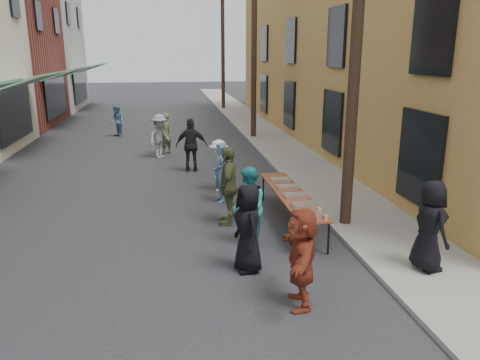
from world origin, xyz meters
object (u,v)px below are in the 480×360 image
object	(u,v)px
utility_pole_far	(223,45)
utility_pole_mid	(254,41)
server	(430,226)
catering_tray_sausage	(312,215)
utility_pole_near	(357,28)
guest_front_a	(248,228)
guest_front_c	(249,207)
serving_table	(291,195)

from	to	relation	value
utility_pole_far	utility_pole_mid	bearing A→B (deg)	-90.00
server	catering_tray_sausage	bearing A→B (deg)	47.60
utility_pole_far	catering_tray_sausage	distance (m)	25.54
utility_pole_near	utility_pole_far	bearing A→B (deg)	90.00
catering_tray_sausage	server	bearing A→B (deg)	-36.49
utility_pole_near	catering_tray_sausage	distance (m)	4.10
guest_front_a	guest_front_c	xyz separation A→B (m)	(0.21, 1.15, 0.01)
utility_pole_mid	utility_pole_near	bearing A→B (deg)	-90.00
serving_table	guest_front_a	bearing A→B (deg)	-122.04
catering_tray_sausage	guest_front_c	bearing A→B (deg)	158.65
guest_front_c	server	world-z (taller)	server
guest_front_a	server	distance (m)	3.32
utility_pole_near	guest_front_a	world-z (taller)	utility_pole_near
guest_front_a	utility_pole_far	bearing A→B (deg)	163.89
serving_table	catering_tray_sausage	xyz separation A→B (m)	(-0.00, -1.65, 0.08)
utility_pole_near	utility_pole_far	xyz separation A→B (m)	(0.00, 24.00, 0.00)
utility_pole_far	serving_table	xyz separation A→B (m)	(-1.22, -23.59, -3.79)
serving_table	catering_tray_sausage	size ratio (longest dim) A/B	8.00
utility_pole_far	guest_front_a	bearing A→B (deg)	-95.88
utility_pole_near	guest_front_c	distance (m)	4.46
utility_pole_near	guest_front_c	size ratio (longest dim) A/B	5.23
utility_pole_near	server	distance (m)	4.42
utility_pole_near	utility_pole_mid	size ratio (longest dim) A/B	1.00
catering_tray_sausage	guest_front_c	world-z (taller)	guest_front_c
utility_pole_mid	serving_table	xyz separation A→B (m)	(-1.22, -11.59, -3.79)
catering_tray_sausage	utility_pole_mid	bearing A→B (deg)	84.73
catering_tray_sausage	server	xyz separation A→B (m)	(1.80, -1.33, 0.16)
utility_pole_near	serving_table	xyz separation A→B (m)	(-1.22, 0.41, -3.79)
serving_table	server	xyz separation A→B (m)	(1.80, -2.98, 0.24)
serving_table	server	bearing A→B (deg)	-58.88
utility_pole_near	catering_tray_sausage	world-z (taller)	utility_pole_near
catering_tray_sausage	guest_front_a	bearing A→B (deg)	-155.40
utility_pole_mid	serving_table	distance (m)	12.26
utility_pole_far	server	distance (m)	26.82
serving_table	guest_front_c	bearing A→B (deg)	-136.73
utility_pole_far	serving_table	distance (m)	23.93
utility_pole_near	utility_pole_mid	bearing A→B (deg)	90.00
guest_front_c	server	size ratio (longest dim) A/B	1.01
utility_pole_far	catering_tray_sausage	world-z (taller)	utility_pole_far
catering_tray_sausage	guest_front_c	size ratio (longest dim) A/B	0.29
utility_pole_mid	catering_tray_sausage	bearing A→B (deg)	-95.27
utility_pole_far	server	bearing A→B (deg)	-88.75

